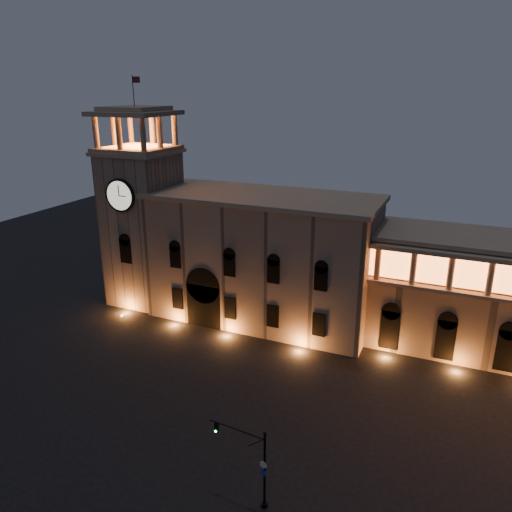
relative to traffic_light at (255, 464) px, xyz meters
The scene contains 4 objects.
ground 14.16m from the traffic_light, 138.98° to the left, with size 160.00×160.00×0.00m, color black.
government_building 33.69m from the traffic_light, 111.85° to the left, with size 30.80×12.80×17.60m.
clock_tower 43.87m from the traffic_light, 135.82° to the left, with size 9.80×9.80×32.40m.
traffic_light is the anchor object (origin of this frame).
Camera 1 is at (22.64, -37.25, 31.01)m, focal length 35.00 mm.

